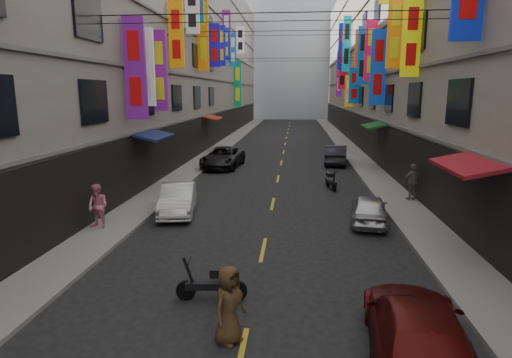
% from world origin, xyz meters
% --- Properties ---
extents(sidewalk_left, '(2.00, 90.00, 0.12)m').
position_xyz_m(sidewalk_left, '(-6.00, 42.00, 0.06)').
color(sidewalk_left, slate).
rests_on(sidewalk_left, ground).
extents(sidewalk_right, '(2.00, 90.00, 0.12)m').
position_xyz_m(sidewalk_right, '(6.00, 42.00, 0.06)').
color(sidewalk_right, slate).
rests_on(sidewalk_right, ground).
extents(building_row_left, '(10.14, 90.00, 19.00)m').
position_xyz_m(building_row_left, '(-11.99, 42.00, 9.49)').
color(building_row_left, gray).
rests_on(building_row_left, ground).
extents(building_row_right, '(10.14, 90.00, 19.00)m').
position_xyz_m(building_row_right, '(11.99, 42.00, 9.49)').
color(building_row_right, gray).
rests_on(building_row_right, ground).
extents(haze_block, '(18.00, 8.00, 22.00)m').
position_xyz_m(haze_block, '(0.00, 92.00, 11.00)').
color(haze_block, '#B2B9C7').
rests_on(haze_block, ground).
extents(shop_signage, '(14.00, 55.00, 11.99)m').
position_xyz_m(shop_signage, '(0.14, 35.37, 9.17)').
color(shop_signage, '#0E28AD').
rests_on(shop_signage, ground).
extents(street_awnings, '(13.99, 35.20, 0.41)m').
position_xyz_m(street_awnings, '(-1.26, 26.00, 3.00)').
color(street_awnings, '#155225').
rests_on(street_awnings, ground).
extents(overhead_cables, '(14.00, 38.04, 1.24)m').
position_xyz_m(overhead_cables, '(0.00, 30.00, 8.80)').
color(overhead_cables, black).
rests_on(overhead_cables, ground).
extents(lane_markings, '(0.12, 80.20, 0.01)m').
position_xyz_m(lane_markings, '(0.00, 39.00, 0.00)').
color(lane_markings, gold).
rests_on(lane_markings, ground).
extents(scooter_crossing, '(1.80, 0.50, 1.14)m').
position_xyz_m(scooter_crossing, '(-1.00, 14.37, 0.44)').
color(scooter_crossing, black).
rests_on(scooter_crossing, ground).
extents(scooter_far_right, '(0.62, 1.79, 1.14)m').
position_xyz_m(scooter_far_right, '(2.98, 27.53, 0.44)').
color(scooter_far_right, black).
rests_on(scooter_far_right, ground).
extents(car_left_mid, '(2.02, 4.09, 1.29)m').
position_xyz_m(car_left_mid, '(-4.00, 22.00, 0.65)').
color(car_left_mid, silver).
rests_on(car_left_mid, ground).
extents(car_left_far, '(2.71, 5.27, 1.42)m').
position_xyz_m(car_left_far, '(-4.00, 33.67, 0.71)').
color(car_left_far, black).
rests_on(car_left_far, ground).
extents(car_right_near, '(2.38, 4.77, 1.33)m').
position_xyz_m(car_right_near, '(3.40, 12.18, 0.67)').
color(car_right_near, '#530E0E').
rests_on(car_right_near, ground).
extents(car_right_mid, '(1.87, 3.64, 1.18)m').
position_xyz_m(car_right_mid, '(4.00, 21.32, 0.59)').
color(car_right_mid, '#B9BABE').
rests_on(car_right_mid, ground).
extents(car_right_far, '(1.97, 4.40, 1.40)m').
position_xyz_m(car_right_far, '(4.00, 35.78, 0.70)').
color(car_right_far, '#24232B').
rests_on(car_right_far, ground).
extents(pedestrian_lfar, '(0.94, 0.77, 1.68)m').
position_xyz_m(pedestrian_lfar, '(-6.36, 19.42, 0.96)').
color(pedestrian_lfar, pink).
rests_on(pedestrian_lfar, sidewalk_left).
extents(pedestrian_rfar, '(1.13, 0.80, 1.76)m').
position_xyz_m(pedestrian_rfar, '(6.60, 24.88, 1.00)').
color(pedestrian_rfar, slate).
rests_on(pedestrian_rfar, sidewalk_right).
extents(pedestrian_crossing, '(0.91, 1.00, 1.69)m').
position_xyz_m(pedestrian_crossing, '(-0.30, 12.56, 0.85)').
color(pedestrian_crossing, '#47301C').
rests_on(pedestrian_crossing, ground).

